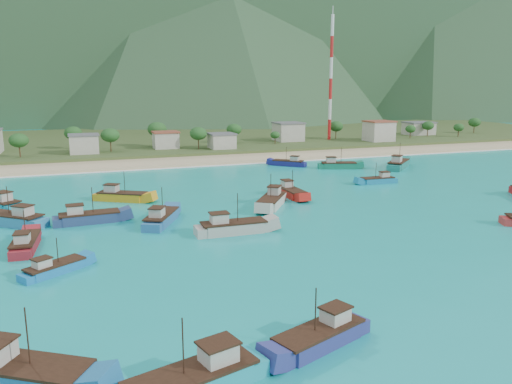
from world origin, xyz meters
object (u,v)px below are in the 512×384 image
object	(u,v)px
boat_10	(398,165)
boat_16	(291,193)
boat_19	(272,202)
boat_27	(378,181)
boat_11	(88,218)
radio_tower	(331,78)
boat_20	(232,228)
boat_17	(161,219)
boat_23	(195,382)
boat_18	(289,164)
boat_14	(121,197)
boat_5	(54,270)
boat_15	(338,166)
boat_22	(14,220)
boat_24	(21,375)
boat_9	(26,245)
boat_4	(321,337)

from	to	relation	value
boat_10	boat_16	distance (m)	48.10
boat_19	boat_27	xyz separation A→B (m)	(31.89, 12.74, -0.28)
boat_11	boat_19	bearing A→B (deg)	87.94
radio_tower	boat_20	xyz separation A→B (m)	(-72.89, -104.17, -24.30)
boat_17	boat_23	bearing A→B (deg)	-69.29
boat_18	boat_19	world-z (taller)	boat_19
boat_14	boat_17	xyz separation A→B (m)	(4.54, -19.63, 0.00)
boat_5	boat_20	xyz separation A→B (m)	(25.27, 8.66, 0.34)
boat_15	boat_20	world-z (taller)	boat_20
boat_20	boat_14	bearing A→B (deg)	-153.35
boat_14	boat_22	size ratio (longest dim) A/B	0.99
boat_22	boat_20	bearing A→B (deg)	-76.53
boat_20	boat_24	distance (m)	42.29
boat_10	boat_15	world-z (taller)	boat_10
radio_tower	boat_20	world-z (taller)	radio_tower
boat_22	boat_15	bearing A→B (deg)	-26.42
boat_16	boat_17	distance (m)	30.91
boat_9	boat_11	bearing A→B (deg)	57.26
boat_17	boat_19	distance (m)	22.20
radio_tower	boat_9	bearing A→B (deg)	-135.14
boat_9	boat_17	distance (m)	21.00
boat_20	boat_22	size ratio (longest dim) A/B	1.04
boat_9	boat_24	distance (m)	35.22
boat_5	boat_10	size ratio (longest dim) A/B	0.68
boat_16	boat_20	distance (m)	28.54
boat_11	boat_14	world-z (taller)	boat_11
boat_17	radio_tower	bearing A→B (deg)	76.54
boat_5	boat_20	bearing A→B (deg)	75.42
boat_4	boat_14	size ratio (longest dim) A/B	0.96
boat_4	boat_19	distance (m)	51.55
radio_tower	boat_5	size ratio (longest dim) A/B	5.87
boat_23	boat_27	bearing A→B (deg)	-57.39
boat_27	boat_9	bearing A→B (deg)	111.51
boat_14	boat_20	distance (m)	32.01
boat_11	boat_19	distance (m)	32.86
boat_11	boat_23	xyz separation A→B (m)	(5.69, -51.85, 0.04)
boat_18	boat_16	bearing A→B (deg)	-160.47
boat_9	boat_22	xyz separation A→B (m)	(-2.72, 14.06, 0.18)
boat_18	boat_24	distance (m)	109.84
boat_16	boat_14	bearing A→B (deg)	-13.99
boat_5	boat_16	xyz separation A→B (m)	(44.49, 29.76, 0.24)
boat_17	boat_18	world-z (taller)	boat_17
boat_11	boat_15	world-z (taller)	boat_11
boat_10	boat_11	distance (m)	87.49
boat_15	boat_17	xyz separation A→B (m)	(-55.27, -39.87, 0.02)
boat_22	boat_10	bearing A→B (deg)	-32.99
boat_4	boat_14	distance (m)	64.73
boat_16	boat_22	xyz separation A→B (m)	(-51.16, -4.49, 0.14)
boat_5	boat_17	bearing A→B (deg)	104.77
boat_19	boat_27	world-z (taller)	boat_19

